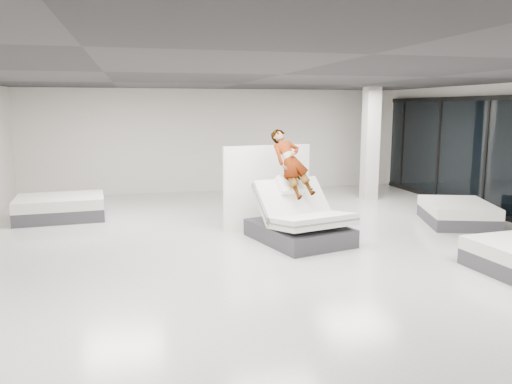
% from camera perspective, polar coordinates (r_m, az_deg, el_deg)
% --- Properties ---
extents(room, '(14.00, 14.04, 3.20)m').
position_cam_1_polar(room, '(9.06, 2.81, 3.10)').
color(room, beige).
rests_on(room, ground).
extents(hero_bed, '(1.93, 2.27, 1.30)m').
position_cam_1_polar(hero_bed, '(9.90, 5.03, -3.53)').
color(hero_bed, '#343439').
rests_on(hero_bed, floor).
extents(person, '(0.93, 1.60, 1.15)m').
position_cam_1_polar(person, '(10.03, 4.03, 1.61)').
color(person, slate).
rests_on(person, hero_bed).
extents(remote, '(0.08, 0.15, 0.08)m').
position_cam_1_polar(remote, '(9.88, 6.19, 0.48)').
color(remote, black).
rests_on(remote, person).
extents(divider_panel, '(2.00, 0.39, 1.82)m').
position_cam_1_polar(divider_panel, '(10.91, 1.29, 0.57)').
color(divider_panel, white).
rests_on(divider_panel, floor).
extents(flat_bed_right_far, '(1.89, 2.18, 0.50)m').
position_cam_1_polar(flat_bed_right_far, '(12.29, 22.02, -2.22)').
color(flat_bed_right_far, '#343439').
rests_on(flat_bed_right_far, floor).
extents(flat_bed_left_far, '(2.09, 1.63, 0.54)m').
position_cam_1_polar(flat_bed_left_far, '(12.78, -21.44, -1.66)').
color(flat_bed_left_far, '#343439').
rests_on(flat_bed_left_far, floor).
extents(column, '(0.40, 0.40, 3.20)m').
position_cam_1_polar(column, '(14.71, 12.94, 5.38)').
color(column, silver).
rests_on(column, floor).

